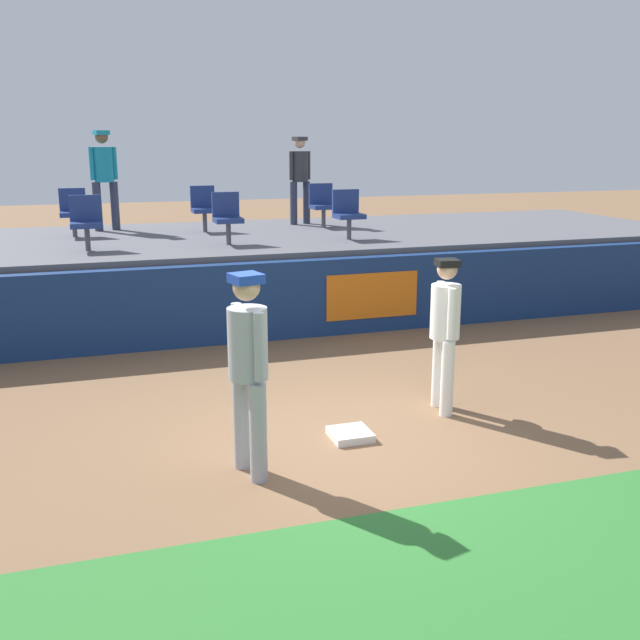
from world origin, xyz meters
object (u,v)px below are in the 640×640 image
object	(u,v)px
seat_back_center	(204,206)
spectator_capped	(300,174)
seat_front_right	(348,211)
player_fielder_home	(445,325)
spectator_hooded	(104,173)
first_base	(350,434)
seat_front_center	(227,215)
player_runner_visitor	(248,361)
seat_front_left	(86,220)
seat_back_right	(322,203)
seat_back_left	(73,210)

from	to	relation	value
seat_back_center	spectator_capped	world-z (taller)	spectator_capped
spectator_capped	seat_front_right	bearing A→B (deg)	77.23
player_fielder_home	spectator_hooded	bearing A→B (deg)	-147.70
seat_back_center	spectator_hooded	size ratio (longest dim) A/B	0.46
first_base	seat_front_center	distance (m)	5.65
player_runner_visitor	seat_front_left	distance (m)	6.03
player_fielder_home	seat_back_right	world-z (taller)	seat_back_right
seat_back_right	seat_back_center	bearing A→B (deg)	-179.99
seat_back_right	seat_front_right	world-z (taller)	same
seat_back_left	seat_back_right	xyz separation A→B (m)	(4.62, 0.00, 0.00)
seat_back_center	spectator_capped	size ratio (longest dim) A/B	0.49
seat_back_center	spectator_capped	distance (m)	2.22
player_fielder_home	spectator_capped	bearing A→B (deg)	-175.19
seat_front_left	spectator_capped	size ratio (longest dim) A/B	0.49
seat_back_center	seat_back_right	bearing A→B (deg)	0.01
seat_front_left	player_fielder_home	bearing A→B (deg)	-53.76
seat_front_left	seat_back_center	bearing A→B (deg)	40.51
player_runner_visitor	seat_back_right	bearing A→B (deg)	143.15
seat_back_right	seat_front_left	xyz separation A→B (m)	(-4.42, -1.80, 0.00)
seat_front_right	spectator_capped	world-z (taller)	spectator_capped
seat_back_right	spectator_capped	world-z (taller)	spectator_capped
first_base	spectator_hooded	xyz separation A→B (m)	(-1.98, 7.93, 2.29)
seat_back_center	seat_back_left	bearing A→B (deg)	180.00
player_runner_visitor	seat_front_center	world-z (taller)	seat_front_center
seat_back_right	seat_front_center	bearing A→B (deg)	-141.02
player_runner_visitor	seat_front_right	world-z (taller)	seat_front_right
seat_front_center	seat_front_left	bearing A→B (deg)	179.99
first_base	seat_back_right	bearing A→B (deg)	74.06
player_fielder_home	seat_front_center	world-z (taller)	seat_front_center
player_runner_visitor	seat_back_center	xyz separation A→B (m)	(0.87, 7.66, 0.68)
spectator_capped	seat_back_left	bearing A→B (deg)	-7.42
seat_back_right	spectator_capped	xyz separation A→B (m)	(-0.26, 0.65, 0.53)
seat_front_center	seat_front_right	bearing A→B (deg)	0.01
first_base	player_runner_visitor	bearing A→B (deg)	-157.18
seat_back_right	seat_front_right	xyz separation A→B (m)	(-0.13, -1.80, 0.00)
player_fielder_home	seat_back_left	size ratio (longest dim) A/B	2.03
player_runner_visitor	seat_front_right	bearing A→B (deg)	138.20
seat_back_left	spectator_hooded	size ratio (longest dim) A/B	0.46
first_base	seat_back_left	xyz separation A→B (m)	(-2.57, 7.18, 1.70)
seat_back_left	seat_front_right	bearing A→B (deg)	-21.85
first_base	spectator_capped	bearing A→B (deg)	77.14
seat_front_center	spectator_hooded	bearing A→B (deg)	125.35
seat_back_center	seat_back_left	distance (m)	2.30
first_base	seat_front_left	size ratio (longest dim) A/B	0.48
seat_front_left	spectator_hooded	world-z (taller)	spectator_hooded
first_base	seat_front_left	world-z (taller)	seat_front_left
player_runner_visitor	seat_front_left	xyz separation A→B (m)	(-1.23, 5.86, 0.68)
seat_back_left	spectator_capped	bearing A→B (deg)	8.45
player_runner_visitor	seat_front_center	size ratio (longest dim) A/B	2.19
player_fielder_home	spectator_capped	world-z (taller)	spectator_capped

